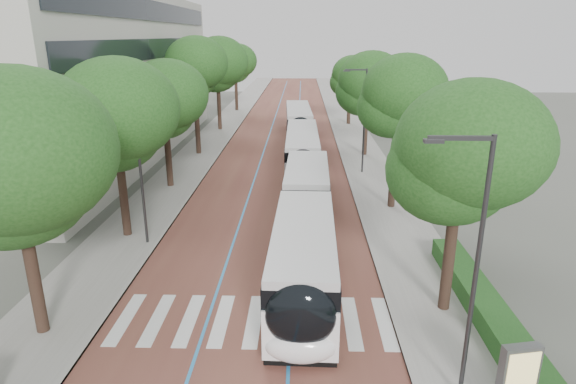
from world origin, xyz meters
The scene contains 20 objects.
ground centered at (0.00, 0.00, 0.00)m, with size 160.00×160.00×0.00m, color #51544C.
road centered at (0.00, 40.00, 0.01)m, with size 11.00×140.00×0.02m, color brown.
sidewalk_left centered at (-7.50, 40.00, 0.06)m, with size 4.00×140.00×0.12m, color gray.
sidewalk_right centered at (7.50, 40.00, 0.06)m, with size 4.00×140.00×0.12m, color gray.
kerb_left centered at (-5.60, 40.00, 0.06)m, with size 0.20×140.00×0.14m, color gray.
kerb_right centered at (5.60, 40.00, 0.06)m, with size 0.20×140.00×0.14m, color gray.
zebra_crossing centered at (0.20, 1.00, 0.03)m, with size 10.55×3.60×0.01m.
lane_line_left centered at (-1.60, 40.00, 0.02)m, with size 0.12×126.00×0.01m, color #2781C5.
lane_line_right centered at (1.60, 40.00, 0.02)m, with size 0.12×126.00×0.01m, color #2781C5.
office_building centered at (-19.47, 28.00, 7.00)m, with size 18.11×40.00×14.00m.
hedge centered at (9.10, 0.00, 0.52)m, with size 1.20×14.00×0.80m, color #174518.
streetlight_near centered at (6.62, -3.00, 4.82)m, with size 1.82×0.20×8.00m.
streetlight_far centered at (6.62, 22.00, 4.82)m, with size 1.82×0.20×8.00m.
lamp_post_left centered at (-6.10, 8.00, 4.12)m, with size 0.14×0.14×8.00m, color #2E2E30.
trees_left centered at (-7.50, 23.65, 6.62)m, with size 6.44×61.00×9.90m.
trees_right centered at (7.70, 21.45, 6.17)m, with size 5.85×47.22×8.94m.
lead_bus centered at (2.18, 6.66, 1.63)m, with size 2.95×18.45×3.20m.
bus_queued_0 centered at (2.03, 22.24, 1.62)m, with size 2.63×12.42×3.20m.
bus_queued_1 centered at (1.64, 35.65, 1.62)m, with size 3.00×12.49×3.20m.
ad_panel centered at (8.06, -3.71, 1.33)m, with size 1.15×0.52×2.31m.
Camera 1 is at (1.97, -15.01, 10.48)m, focal length 30.00 mm.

